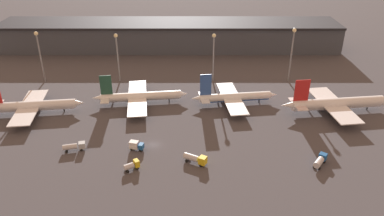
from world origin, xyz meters
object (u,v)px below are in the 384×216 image
(airplane_0, at_px, (31,106))
(airplane_1, at_px, (139,97))
(airplane_2, at_px, (233,97))
(service_vehicle_4, at_px, (74,147))
(service_vehicle_1, at_px, (135,145))
(service_vehicle_3, at_px, (195,159))
(service_vehicle_2, at_px, (131,166))
(airplane_3, at_px, (336,103))
(service_vehicle_0, at_px, (319,160))

(airplane_0, height_order, airplane_1, airplane_0)
(airplane_1, bearing_deg, airplane_0, -174.62)
(airplane_2, xyz_separation_m, service_vehicle_4, (-56.81, -34.93, -1.43))
(airplane_2, distance_m, service_vehicle_4, 66.71)
(airplane_0, height_order, service_vehicle_1, airplane_0)
(airplane_1, relative_size, service_vehicle_3, 5.13)
(service_vehicle_3, relative_size, service_vehicle_4, 1.03)
(airplane_1, distance_m, service_vehicle_2, 46.27)
(airplane_0, xyz_separation_m, service_vehicle_4, (23.81, -26.33, -1.72))
(service_vehicle_2, bearing_deg, service_vehicle_1, 59.06)
(airplane_3, bearing_deg, service_vehicle_1, -167.44)
(airplane_0, distance_m, service_vehicle_3, 72.58)
(airplane_3, distance_m, service_vehicle_0, 39.68)
(airplane_0, xyz_separation_m, airplane_1, (41.45, 9.13, -0.26))
(service_vehicle_0, bearing_deg, service_vehicle_2, 128.93)
(airplane_2, xyz_separation_m, service_vehicle_1, (-36.17, -34.50, -1.29))
(airplane_0, relative_size, service_vehicle_0, 5.87)
(airplane_0, distance_m, airplane_2, 81.08)
(airplane_1, height_order, airplane_3, airplane_3)
(airplane_2, bearing_deg, service_vehicle_0, -68.93)
(airplane_1, height_order, airplane_2, airplane_2)
(service_vehicle_4, bearing_deg, service_vehicle_3, -23.60)
(airplane_0, relative_size, service_vehicle_3, 5.14)
(service_vehicle_3, bearing_deg, service_vehicle_1, -172.54)
(airplane_2, bearing_deg, airplane_3, -17.44)
(service_vehicle_4, bearing_deg, service_vehicle_1, -12.31)
(airplane_1, relative_size, service_vehicle_1, 7.86)
(airplane_3, relative_size, service_vehicle_3, 5.90)
(airplane_2, distance_m, service_vehicle_1, 50.00)
(airplane_3, distance_m, service_vehicle_2, 85.19)
(service_vehicle_0, distance_m, service_vehicle_2, 59.09)
(airplane_2, relative_size, service_vehicle_1, 7.19)
(service_vehicle_1, xyz_separation_m, service_vehicle_2, (0.16, -11.13, -0.14))
(service_vehicle_1, relative_size, service_vehicle_3, 0.65)
(service_vehicle_4, bearing_deg, airplane_1, 50.02)
(service_vehicle_2, bearing_deg, airplane_2, 19.95)
(airplane_3, bearing_deg, airplane_1, 167.29)
(airplane_0, xyz_separation_m, service_vehicle_2, (44.61, -37.01, -1.72))
(airplane_1, xyz_separation_m, service_vehicle_1, (3.00, -35.01, -1.31))
(service_vehicle_0, xyz_separation_m, service_vehicle_2, (-59.04, -2.49, -0.08))
(service_vehicle_2, bearing_deg, airplane_3, -5.08)
(service_vehicle_0, height_order, service_vehicle_3, service_vehicle_3)
(airplane_0, height_order, service_vehicle_0, airplane_0)
(service_vehicle_0, distance_m, service_vehicle_4, 80.26)
(airplane_2, distance_m, airplane_3, 40.76)
(service_vehicle_3, bearing_deg, airplane_3, 60.15)
(airplane_1, xyz_separation_m, airplane_2, (39.17, -0.52, -0.03))
(service_vehicle_2, relative_size, service_vehicle_3, 0.66)
(airplane_1, xyz_separation_m, service_vehicle_0, (62.20, -43.65, -1.38))
(airplane_0, bearing_deg, service_vehicle_1, -37.25)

